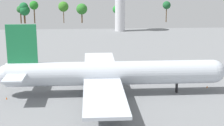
% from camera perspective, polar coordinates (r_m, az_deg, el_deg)
% --- Properties ---
extents(ground_plane, '(242.96, 242.96, 0.00)m').
position_cam_1_polar(ground_plane, '(92.52, 0.00, -5.12)').
color(ground_plane, slate).
extents(cargo_airplane, '(60.74, 56.42, 18.92)m').
position_cam_1_polar(cargo_airplane, '(90.82, -0.13, -1.77)').
color(cargo_airplane, silver).
rests_on(cargo_airplane, ground_plane).
extents(maintenance_van, '(3.28, 5.11, 2.27)m').
position_cam_1_polar(maintenance_van, '(109.09, -17.27, -2.20)').
color(maintenance_van, yellow).
rests_on(maintenance_van, ground_plane).
extents(safety_cone_nose, '(0.42, 0.42, 0.60)m').
position_cam_1_polar(safety_cone_nose, '(101.10, 15.55, -3.80)').
color(safety_cone_nose, orange).
rests_on(safety_cone_nose, ground_plane).
extents(safety_cone_tail, '(0.40, 0.40, 0.58)m').
position_cam_1_polar(safety_cone_tail, '(92.33, -17.15, -5.62)').
color(safety_cone_tail, orange).
rests_on(safety_cone_tail, ground_plane).
extents(tree_line_backdrop, '(105.80, 7.52, 15.19)m').
position_cam_1_polar(tree_line_backdrop, '(239.14, -8.03, 9.03)').
color(tree_line_backdrop, '#51381E').
rests_on(tree_line_backdrop, ground_plane).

